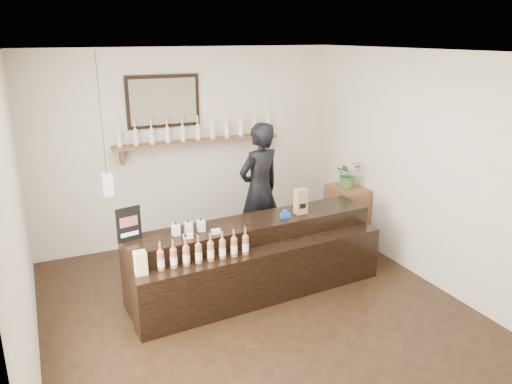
% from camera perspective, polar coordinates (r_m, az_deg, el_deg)
% --- Properties ---
extents(ground, '(5.00, 5.00, 0.00)m').
position_cam_1_polar(ground, '(5.64, 0.71, -14.09)').
color(ground, black).
rests_on(ground, ground).
extents(room_shell, '(5.00, 5.00, 5.00)m').
position_cam_1_polar(room_shell, '(4.96, 0.79, 2.89)').
color(room_shell, beige).
rests_on(room_shell, ground).
extents(back_wall_decor, '(2.66, 0.96, 1.69)m').
position_cam_1_polar(back_wall_decor, '(7.08, -8.68, 7.61)').
color(back_wall_decor, brown).
rests_on(back_wall_decor, ground).
extents(counter, '(3.09, 1.01, 1.00)m').
position_cam_1_polar(counter, '(5.98, -0.00, -7.71)').
color(counter, black).
rests_on(counter, ground).
extents(promo_sign, '(0.27, 0.08, 0.38)m').
position_cam_1_polar(promo_sign, '(5.45, -14.34, -3.59)').
color(promo_sign, black).
rests_on(promo_sign, counter).
extents(paper_bag, '(0.15, 0.11, 0.31)m').
position_cam_1_polar(paper_bag, '(6.12, 5.12, -1.06)').
color(paper_bag, olive).
rests_on(paper_bag, counter).
extents(tape_dispenser, '(0.12, 0.05, 0.10)m').
position_cam_1_polar(tape_dispenser, '(6.00, 3.35, -2.60)').
color(tape_dispenser, '#16429F').
rests_on(tape_dispenser, counter).
extents(side_cabinet, '(0.45, 0.60, 0.85)m').
position_cam_1_polar(side_cabinet, '(7.44, 10.23, -2.62)').
color(side_cabinet, brown).
rests_on(side_cabinet, ground).
extents(potted_plant, '(0.38, 0.34, 0.40)m').
position_cam_1_polar(potted_plant, '(7.25, 10.50, 2.03)').
color(potted_plant, '#3E6D2B').
rests_on(potted_plant, side_cabinet).
extents(shopkeeper, '(0.88, 0.71, 2.10)m').
position_cam_1_polar(shopkeeper, '(6.77, 0.39, 1.22)').
color(shopkeeper, black).
rests_on(shopkeeper, ground).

